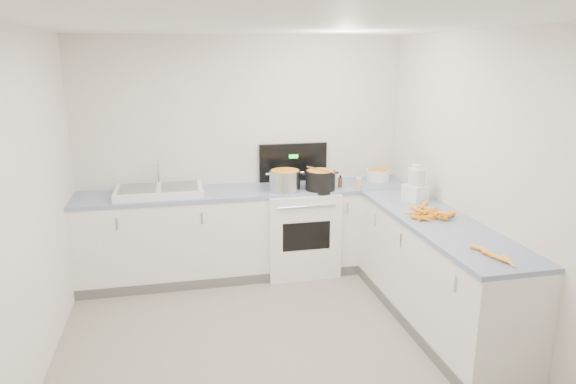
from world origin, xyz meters
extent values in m
cube|color=white|center=(0.00, 1.70, 0.45)|extent=(3.50, 0.60, 0.90)
cube|color=#7F90B4|center=(0.00, 1.70, 0.92)|extent=(3.50, 0.62, 0.04)
cube|color=white|center=(1.45, 0.30, 0.45)|extent=(0.60, 2.20, 0.90)
cube|color=#7F90B4|center=(1.45, 0.30, 0.92)|extent=(0.62, 2.20, 0.04)
cube|color=white|center=(0.55, 1.68, 0.45)|extent=(0.76, 0.65, 0.90)
cube|color=black|center=(0.55, 1.98, 1.15)|extent=(0.76, 0.05, 0.42)
cube|color=white|center=(-0.90, 1.70, 0.97)|extent=(0.86, 0.52, 0.07)
cube|color=slate|center=(-1.10, 1.70, 1.01)|extent=(0.36, 0.42, 0.01)
cube|color=slate|center=(-0.70, 1.70, 1.01)|extent=(0.36, 0.42, 0.01)
cylinder|color=silver|center=(-0.90, 1.92, 1.13)|extent=(0.03, 0.03, 0.24)
cylinder|color=silver|center=(0.37, 1.56, 1.04)|extent=(0.38, 0.38, 0.23)
cylinder|color=black|center=(0.74, 1.53, 1.03)|extent=(0.41, 0.41, 0.22)
cylinder|color=#AD7A47|center=(0.74, 1.53, 1.15)|extent=(0.21, 0.35, 0.02)
cylinder|color=white|center=(1.48, 1.78, 1.00)|extent=(0.30, 0.30, 0.12)
cylinder|color=#593319|center=(0.97, 1.58, 0.99)|extent=(0.04, 0.04, 0.11)
cylinder|color=#E5B266|center=(1.15, 1.50, 0.99)|extent=(0.06, 0.06, 0.10)
cube|color=white|center=(1.52, 0.93, 1.02)|extent=(0.23, 0.25, 0.15)
cylinder|color=silver|center=(1.52, 0.93, 1.17)|extent=(0.16, 0.16, 0.16)
cylinder|color=white|center=(1.52, 0.93, 1.27)|extent=(0.10, 0.10, 0.04)
cone|color=orange|center=(1.40, 0.41, 0.97)|extent=(0.16, 0.19, 0.05)
cone|color=orange|center=(1.35, 0.34, 0.96)|extent=(0.20, 0.07, 0.04)
cone|color=orange|center=(1.43, 0.43, 0.96)|extent=(0.06, 0.17, 0.04)
cone|color=orange|center=(1.55, 0.36, 0.96)|extent=(0.18, 0.12, 0.04)
cone|color=orange|center=(1.30, 0.33, 0.96)|extent=(0.15, 0.17, 0.04)
cone|color=orange|center=(1.42, 0.46, 0.96)|extent=(0.21, 0.07, 0.04)
cone|color=orange|center=(1.40, 0.43, 0.96)|extent=(0.18, 0.11, 0.04)
cone|color=orange|center=(1.41, 0.49, 0.96)|extent=(0.11, 0.19, 0.04)
cone|color=orange|center=(1.30, 0.41, 0.96)|extent=(0.15, 0.14, 0.04)
cone|color=orange|center=(1.34, 0.39, 0.96)|extent=(0.07, 0.20, 0.04)
cone|color=orange|center=(1.38, 0.42, 0.96)|extent=(0.07, 0.21, 0.04)
cone|color=orange|center=(1.29, 0.47, 0.96)|extent=(0.21, 0.11, 0.04)
cone|color=orange|center=(1.42, 0.35, 0.97)|extent=(0.19, 0.18, 0.05)
cone|color=orange|center=(1.48, 0.31, 0.99)|extent=(0.19, 0.14, 0.04)
cone|color=orange|center=(1.43, 0.43, 0.99)|extent=(0.21, 0.11, 0.04)
cone|color=orange|center=(1.42, 0.46, 1.00)|extent=(0.14, 0.20, 0.04)
cone|color=orange|center=(1.49, 0.48, 0.99)|extent=(0.18, 0.14, 0.04)
cone|color=orange|center=(1.40, 0.53, 1.00)|extent=(0.17, 0.18, 0.05)
cone|color=orange|center=(1.46, 0.32, 1.00)|extent=(0.19, 0.14, 0.05)
cone|color=orange|center=(1.40, 0.42, 0.98)|extent=(0.13, 0.20, 0.05)
cone|color=orange|center=(1.31, 0.43, 1.00)|extent=(0.08, 0.20, 0.05)
cone|color=orange|center=(1.33, 0.41, 0.98)|extent=(0.19, 0.12, 0.04)
cone|color=#FF9E26|center=(1.43, -0.66, 0.96)|extent=(0.08, 0.18, 0.04)
cone|color=#FF9E26|center=(1.41, -0.60, 0.96)|extent=(0.08, 0.19, 0.04)
cone|color=#FF9E26|center=(1.41, -0.54, 0.96)|extent=(0.11, 0.20, 0.04)
cone|color=#FF9E26|center=(1.39, -0.48, 0.96)|extent=(0.04, 0.18, 0.04)
cone|color=#FF9E26|center=(1.38, -0.42, 0.96)|extent=(0.11, 0.18, 0.04)
cube|color=tan|center=(-1.16, 1.61, 1.02)|extent=(0.03, 0.03, 0.00)
cube|color=tan|center=(-1.16, 1.70, 1.01)|extent=(0.02, 0.03, 0.00)
cube|color=tan|center=(-1.07, 1.60, 1.02)|extent=(0.01, 0.05, 0.00)
cube|color=tan|center=(-1.17, 1.80, 1.02)|extent=(0.01, 0.04, 0.00)
cube|color=tan|center=(-1.02, 1.80, 1.02)|extent=(0.05, 0.02, 0.00)
cube|color=tan|center=(-1.00, 1.79, 1.02)|extent=(0.02, 0.05, 0.00)
cube|color=tan|center=(-1.02, 1.74, 1.01)|extent=(0.04, 0.03, 0.00)
cube|color=tan|center=(-1.08, 1.81, 1.01)|extent=(0.04, 0.02, 0.00)
cube|color=tan|center=(-1.04, 1.68, 1.01)|extent=(0.03, 0.01, 0.00)
camera|label=1|loc=(-0.71, -3.46, 2.30)|focal=32.00mm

